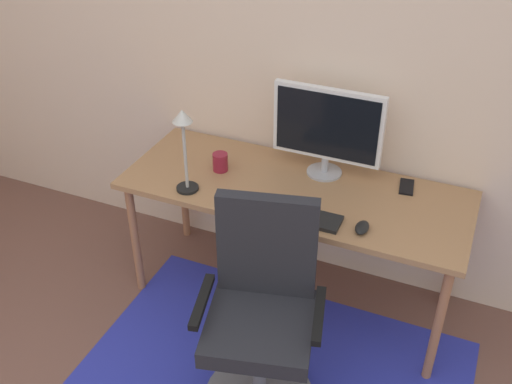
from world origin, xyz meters
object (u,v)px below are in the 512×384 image
monitor (327,127)px  computer_mouse (362,228)px  cell_phone (407,187)px  office_chair (262,328)px  desk (294,198)px  coffee_cup (220,162)px  desk_lamp (184,137)px  keyboard (295,214)px

monitor → computer_mouse: 0.56m
monitor → cell_phone: monitor is taller
monitor → office_chair: monitor is taller
desk → coffee_cup: (-0.41, 0.01, 0.11)m
office_chair → desk: bearing=85.2°
computer_mouse → desk_lamp: size_ratio=0.24×
desk → keyboard: bearing=-69.2°
monitor → cell_phone: 0.49m
desk_lamp → office_chair: bearing=-37.6°
office_chair → computer_mouse: bearing=43.7°
monitor → keyboard: (-0.01, -0.41, -0.26)m
coffee_cup → desk_lamp: size_ratio=0.22×
coffee_cup → desk_lamp: bearing=-106.9°
keyboard → cell_phone: (0.43, 0.44, -0.00)m
computer_mouse → cell_phone: bearing=75.2°
monitor → cell_phone: bearing=4.0°
monitor → keyboard: bearing=-91.2°
monitor → office_chair: (0.01, -0.86, -0.56)m
monitor → computer_mouse: (0.30, -0.40, -0.25)m
computer_mouse → office_chair: (-0.29, -0.46, -0.31)m
computer_mouse → desk_lamp: desk_lamp is taller
coffee_cup → cell_phone: 0.94m
desk_lamp → office_chair: 0.94m
desk → office_chair: size_ratio=1.69×
keyboard → coffee_cup: (-0.49, 0.23, 0.04)m
desk → monitor: bearing=63.4°
computer_mouse → office_chair: size_ratio=0.10×
computer_mouse → desk_lamp: bearing=-179.4°
coffee_cup → office_chair: bearing=-52.8°
office_chair → coffee_cup: bearing=113.5°
cell_phone → desk_lamp: 1.12m
desk → desk_lamp: bearing=-155.1°
cell_phone → keyboard: bearing=-142.1°
computer_mouse → coffee_cup: coffee_cup is taller
desk → keyboard: (0.08, -0.22, 0.07)m
coffee_cup → desk_lamp: desk_lamp is taller
desk → cell_phone: (0.51, 0.22, 0.07)m
monitor → desk_lamp: monitor is taller
keyboard → computer_mouse: size_ratio=4.13×
monitor → computer_mouse: bearing=-52.8°
monitor → coffee_cup: (-0.50, -0.18, -0.22)m
desk → coffee_cup: 0.42m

